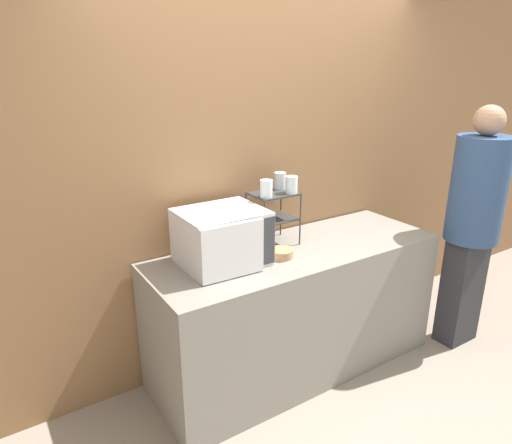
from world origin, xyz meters
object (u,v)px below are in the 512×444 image
(glass_front_left, at_px, (266,189))
(glass_back_right, at_px, (280,181))
(person, at_px, (473,217))
(bowl, at_px, (281,254))
(microwave, at_px, (222,238))
(dish_rack, at_px, (273,207))
(glass_front_right, at_px, (292,185))

(glass_front_left, height_order, glass_back_right, same)
(glass_front_left, height_order, person, person)
(glass_front_left, xyz_separation_m, bowl, (0.01, -0.16, -0.38))
(microwave, relative_size, bowl, 3.35)
(glass_back_right, distance_m, person, 1.43)
(glass_front_left, bearing_deg, person, -20.06)
(microwave, bearing_deg, person, -15.23)
(person, bearing_deg, dish_rack, 156.58)
(dish_rack, relative_size, glass_front_left, 3.19)
(microwave, distance_m, glass_front_left, 0.42)
(glass_front_right, relative_size, bowl, 0.75)
(microwave, distance_m, glass_front_right, 0.58)
(glass_front_left, relative_size, person, 0.06)
(dish_rack, xyz_separation_m, glass_front_right, (0.10, -0.06, 0.15))
(microwave, distance_m, person, 1.83)
(glass_front_right, xyz_separation_m, bowl, (-0.18, -0.16, -0.38))
(microwave, height_order, glass_front_right, glass_front_right)
(microwave, relative_size, glass_back_right, 4.47)
(dish_rack, xyz_separation_m, glass_back_right, (0.10, 0.06, 0.15))
(dish_rack, bearing_deg, glass_front_right, -33.14)
(glass_back_right, distance_m, glass_front_right, 0.13)
(dish_rack, distance_m, bowl, 0.33)
(glass_back_right, height_order, glass_front_right, same)
(glass_front_right, bearing_deg, dish_rack, 146.86)
(dish_rack, height_order, person, person)
(bowl, height_order, person, person)
(microwave, distance_m, glass_back_right, 0.60)
(person, bearing_deg, glass_back_right, 152.59)
(glass_back_right, bearing_deg, glass_front_right, -89.95)
(bowl, distance_m, person, 1.47)
(microwave, bearing_deg, glass_back_right, 16.84)
(glass_front_right, bearing_deg, person, -22.59)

